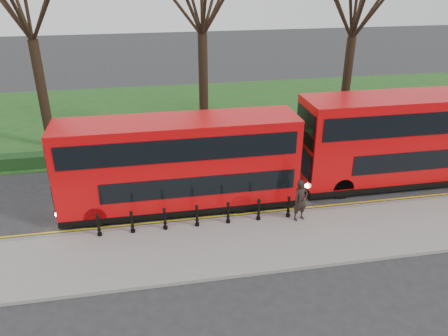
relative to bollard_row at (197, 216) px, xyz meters
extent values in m
plane|color=#28282B|center=(-0.04, 1.35, -0.65)|extent=(120.00, 120.00, 0.00)
cube|color=gray|center=(-0.04, -1.65, -0.58)|extent=(60.00, 4.00, 0.15)
cube|color=slate|center=(-0.04, 0.35, -0.58)|extent=(60.00, 0.25, 0.16)
cube|color=#194818|center=(-0.04, 16.35, -0.62)|extent=(60.00, 18.00, 0.06)
cube|color=black|center=(-0.04, 8.15, -0.25)|extent=(60.00, 0.90, 0.80)
cube|color=yellow|center=(-0.04, 0.65, -0.64)|extent=(60.00, 0.10, 0.01)
cube|color=yellow|center=(-0.04, 0.85, -0.64)|extent=(60.00, 0.10, 0.01)
cylinder|color=black|center=(-8.04, 11.35, 2.71)|extent=(0.60, 0.60, 6.72)
cylinder|color=black|center=(1.96, 11.35, 2.73)|extent=(0.60, 0.60, 6.76)
cylinder|color=black|center=(11.96, 11.35, 2.50)|extent=(0.60, 0.60, 6.31)
cylinder|color=black|center=(-4.22, 0.00, 0.00)|extent=(0.15, 0.15, 1.00)
cylinder|color=black|center=(-2.81, 0.00, 0.00)|extent=(0.15, 0.15, 1.00)
cylinder|color=black|center=(-1.41, 0.00, 0.00)|extent=(0.15, 0.15, 1.00)
cylinder|color=black|center=(0.00, 0.00, 0.00)|extent=(0.15, 0.15, 1.00)
cylinder|color=black|center=(1.41, 0.00, 0.00)|extent=(0.15, 0.15, 1.00)
cylinder|color=black|center=(2.81, 0.00, 0.00)|extent=(0.15, 0.15, 1.00)
cylinder|color=black|center=(4.22, 0.00, 0.00)|extent=(0.15, 0.15, 1.00)
cube|color=red|center=(-0.52, 2.13, 1.73)|extent=(11.05, 2.51, 4.07)
cube|color=black|center=(-0.52, 2.13, -0.35)|extent=(11.07, 2.53, 0.30)
cube|color=black|center=(0.28, 0.86, 1.01)|extent=(8.84, 0.04, 0.95)
cube|color=black|center=(-0.52, 0.86, 2.81)|extent=(10.44, 0.04, 1.05)
cube|color=black|center=(-6.06, 2.13, 2.06)|extent=(0.06, 2.21, 0.55)
cylinder|color=black|center=(-4.44, 1.02, -0.15)|extent=(1.00, 0.30, 1.00)
cylinder|color=black|center=(-4.44, 3.23, -0.15)|extent=(1.00, 0.30, 1.00)
cylinder|color=black|center=(2.19, 1.02, -0.15)|extent=(1.00, 0.30, 1.00)
cylinder|color=black|center=(2.19, 3.23, -0.15)|extent=(1.00, 0.30, 1.00)
cube|color=red|center=(11.77, 2.68, 1.93)|extent=(11.94, 2.71, 4.39)
cube|color=black|center=(11.77, 2.68, -0.32)|extent=(11.96, 2.73, 0.33)
cube|color=black|center=(12.64, 1.31, 1.14)|extent=(9.55, 0.04, 1.03)
cube|color=black|center=(11.77, 1.31, 3.09)|extent=(11.29, 0.04, 1.14)
cube|color=black|center=(5.78, 2.68, 2.28)|extent=(0.06, 2.39, 0.60)
cylinder|color=black|center=(7.54, 1.49, -0.11)|extent=(1.09, 0.33, 1.09)
cylinder|color=black|center=(7.54, 3.87, -0.11)|extent=(1.09, 0.33, 1.09)
cylinder|color=black|center=(14.70, 3.87, -0.11)|extent=(1.09, 0.33, 1.09)
imported|color=black|center=(4.66, -0.30, 0.48)|extent=(0.82, 0.65, 1.96)
camera|label=1|loc=(-1.84, -16.44, 10.13)|focal=35.00mm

